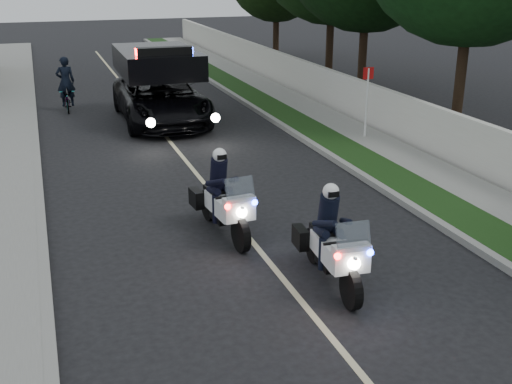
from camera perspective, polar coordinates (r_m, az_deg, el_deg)
ground at (r=10.59m, az=5.03°, el=-10.90°), size 120.00×120.00×0.00m
curb_right at (r=20.61m, az=4.23°, el=4.84°), size 0.20×60.00×0.15m
grass_verge at (r=20.89m, az=6.00°, el=5.00°), size 1.20×60.00×0.16m
sidewalk_right at (r=21.46m, az=9.17°, el=5.26°), size 1.40×60.00×0.16m
property_wall at (r=21.79m, az=11.61°, el=7.14°), size 0.22×60.00×1.50m
curb_left at (r=19.03m, az=-19.14°, el=2.49°), size 0.20×60.00×0.15m
lane_marking at (r=19.43m, az=-6.99°, el=3.59°), size 0.12×50.00×0.01m
police_moto_left at (r=13.47m, az=-2.92°, el=-3.80°), size 0.97×2.25×1.86m
police_moto_right at (r=11.58m, az=6.71°, el=-8.09°), size 0.92×2.22×1.84m
police_suv at (r=23.36m, az=-8.49°, el=6.29°), size 2.94×6.22×3.01m
bicycle at (r=25.93m, az=-16.57°, el=7.03°), size 0.60×1.65×0.86m
cyclist at (r=25.93m, az=-16.57°, el=7.03°), size 0.71×0.50×1.90m
sign_post at (r=20.88m, az=9.75°, el=4.59°), size 0.40×0.40×2.45m
tree_right_b at (r=23.21m, az=17.51°, el=5.49°), size 8.28×8.28×12.94m
tree_right_c at (r=28.69m, az=9.41°, el=8.77°), size 9.46×9.46×12.15m
tree_right_d at (r=32.12m, az=6.54°, el=10.07°), size 9.33×9.33×12.11m
tree_right_e at (r=39.44m, az=1.79°, el=12.00°), size 7.55×7.55×9.81m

